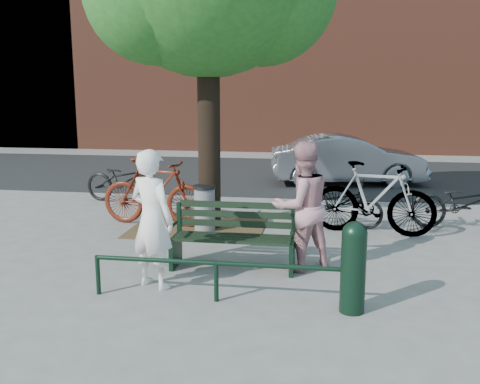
% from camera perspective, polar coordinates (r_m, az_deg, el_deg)
% --- Properties ---
extents(ground, '(90.00, 90.00, 0.00)m').
position_cam_1_polar(ground, '(7.70, -0.76, -8.16)').
color(ground, gray).
rests_on(ground, ground).
extents(dirt_pit, '(2.40, 2.00, 0.02)m').
position_cam_1_polar(dirt_pit, '(9.95, -4.34, -3.67)').
color(dirt_pit, brown).
rests_on(dirt_pit, ground).
extents(road, '(40.00, 7.00, 0.01)m').
position_cam_1_polar(road, '(15.92, 4.34, 1.89)').
color(road, black).
rests_on(road, ground).
extents(park_bench, '(1.74, 0.54, 0.97)m').
position_cam_1_polar(park_bench, '(7.63, -0.67, -4.58)').
color(park_bench, black).
rests_on(park_bench, ground).
extents(guard_railing, '(3.06, 0.06, 0.51)m').
position_cam_1_polar(guard_railing, '(6.46, -2.56, -8.24)').
color(guard_railing, black).
rests_on(guard_railing, ground).
extents(person_left, '(0.77, 0.66, 1.79)m').
position_cam_1_polar(person_left, '(6.88, -9.36, -2.88)').
color(person_left, white).
rests_on(person_left, ground).
extents(person_right, '(1.11, 1.05, 1.82)m').
position_cam_1_polar(person_right, '(7.50, 6.59, -1.54)').
color(person_right, '#C1848A').
rests_on(person_right, ground).
extents(bollard, '(0.29, 0.29, 1.07)m').
position_cam_1_polar(bollard, '(6.24, 12.00, -7.53)').
color(bollard, black).
rests_on(bollard, ground).
extents(litter_bin, '(0.41, 0.41, 0.83)m').
position_cam_1_polar(litter_bin, '(9.57, -3.79, -1.73)').
color(litter_bin, gray).
rests_on(litter_bin, ground).
extents(bicycle_a, '(2.01, 1.00, 1.01)m').
position_cam_1_polar(bicycle_a, '(12.20, -12.24, 1.22)').
color(bicycle_a, black).
rests_on(bicycle_a, ground).
extents(bicycle_b, '(2.16, 0.84, 1.26)m').
position_cam_1_polar(bicycle_b, '(10.04, -9.10, -0.02)').
color(bicycle_b, '#4F170B').
rests_on(bicycle_b, ground).
extents(bicycle_c, '(1.77, 0.84, 0.89)m').
position_cam_1_polar(bicycle_c, '(9.99, 10.23, -1.20)').
color(bicycle_c, black).
rests_on(bicycle_c, ground).
extents(bicycle_d, '(2.20, 0.95, 1.28)m').
position_cam_1_polar(bicycle_d, '(9.60, 14.03, -0.66)').
color(bicycle_d, gray).
rests_on(bicycle_d, ground).
extents(bicycle_e, '(1.92, 0.86, 0.98)m').
position_cam_1_polar(bicycle_e, '(10.43, 22.83, -1.14)').
color(bicycle_e, black).
rests_on(bicycle_e, ground).
extents(parked_car, '(4.17, 1.97, 1.32)m').
position_cam_1_polar(parked_car, '(14.46, 11.39, 3.39)').
color(parked_car, slate).
rests_on(parked_car, ground).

